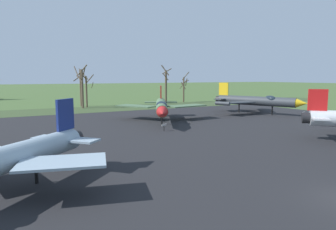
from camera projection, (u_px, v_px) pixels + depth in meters
The scene contains 11 objects.
asphalt_apron at pixel (184, 141), 30.81m from camera, with size 72.16×57.48×0.05m, color black.
grass_verge_strip at pixel (95, 109), 61.15m from camera, with size 132.16×12.00×0.06m, color #364827.
jet_fighter_front_right at pixel (161, 106), 43.64m from camera, with size 12.75×15.83×5.12m.
info_placard_front_right at pixel (164, 127), 36.20m from camera, with size 0.65×0.25×0.95m.
jet_fighter_rear_right at pixel (256, 101), 53.45m from camera, with size 14.49×15.79×5.49m.
info_placard_rear_right at pixel (304, 114), 48.42m from camera, with size 0.56×0.25×0.99m.
bare_tree_left_of_center at pixel (82, 87), 62.53m from camera, with size 2.49×2.50×9.17m.
bare_tree_center at pixel (81, 85), 67.11m from camera, with size 2.60×2.76×8.95m.
bare_tree_right_of_center at pixel (87, 89), 64.45m from camera, with size 3.09×3.07×8.37m.
bare_tree_far_right at pixel (166, 84), 73.88m from camera, with size 3.18×3.19×9.47m.
bare_tree_backdrop_extra at pixel (184, 87), 78.60m from camera, with size 2.41×2.46×7.93m.
Camera 1 is at (-15.80, -8.59, 6.54)m, focal length 32.13 mm.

